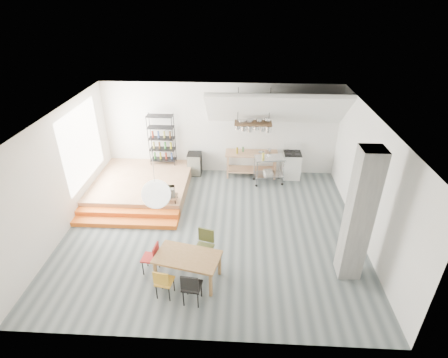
# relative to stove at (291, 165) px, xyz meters

# --- Properties ---
(floor) EXTENTS (8.00, 8.00, 0.00)m
(floor) POSITION_rel_stove_xyz_m (-2.50, -3.16, -0.48)
(floor) COLOR #4D5659
(floor) RESTS_ON ground
(wall_back) EXTENTS (8.00, 0.04, 3.20)m
(wall_back) POSITION_rel_stove_xyz_m (-2.50, 0.34, 1.12)
(wall_back) COLOR silver
(wall_back) RESTS_ON ground
(wall_left) EXTENTS (0.04, 7.00, 3.20)m
(wall_left) POSITION_rel_stove_xyz_m (-6.50, -3.16, 1.12)
(wall_left) COLOR silver
(wall_left) RESTS_ON ground
(wall_right) EXTENTS (0.04, 7.00, 3.20)m
(wall_right) POSITION_rel_stove_xyz_m (1.50, -3.16, 1.12)
(wall_right) COLOR silver
(wall_right) RESTS_ON ground
(ceiling) EXTENTS (8.00, 7.00, 0.02)m
(ceiling) POSITION_rel_stove_xyz_m (-2.50, -3.16, 2.72)
(ceiling) COLOR white
(ceiling) RESTS_ON wall_back
(slope_ceiling) EXTENTS (4.40, 1.44, 1.32)m
(slope_ceiling) POSITION_rel_stove_xyz_m (-0.70, -0.26, 2.07)
(slope_ceiling) COLOR white
(slope_ceiling) RESTS_ON wall_back
(window_pane) EXTENTS (0.02, 2.50, 2.20)m
(window_pane) POSITION_rel_stove_xyz_m (-6.48, -1.66, 1.32)
(window_pane) COLOR white
(window_pane) RESTS_ON wall_left
(platform) EXTENTS (3.00, 3.00, 0.40)m
(platform) POSITION_rel_stove_xyz_m (-5.00, -1.16, -0.28)
(platform) COLOR #A57752
(platform) RESTS_ON ground
(step_lower) EXTENTS (3.00, 0.35, 0.13)m
(step_lower) POSITION_rel_stove_xyz_m (-5.00, -3.11, -0.41)
(step_lower) COLOR orange
(step_lower) RESTS_ON ground
(step_upper) EXTENTS (3.00, 0.35, 0.27)m
(step_upper) POSITION_rel_stove_xyz_m (-5.00, -2.76, -0.35)
(step_upper) COLOR orange
(step_upper) RESTS_ON ground
(concrete_column) EXTENTS (0.50, 0.50, 3.20)m
(concrete_column) POSITION_rel_stove_xyz_m (0.80, -4.66, 1.12)
(concrete_column) COLOR slate
(concrete_column) RESTS_ON ground
(kitchen_counter) EXTENTS (1.80, 0.60, 0.91)m
(kitchen_counter) POSITION_rel_stove_xyz_m (-1.40, -0.01, 0.15)
(kitchen_counter) COLOR #A57752
(kitchen_counter) RESTS_ON ground
(stove) EXTENTS (0.60, 0.60, 1.18)m
(stove) POSITION_rel_stove_xyz_m (0.00, 0.00, 0.00)
(stove) COLOR white
(stove) RESTS_ON ground
(pot_rack) EXTENTS (1.20, 0.50, 1.43)m
(pot_rack) POSITION_rel_stove_xyz_m (-1.37, -0.23, 1.50)
(pot_rack) COLOR #3B2917
(pot_rack) RESTS_ON ceiling
(wire_shelving) EXTENTS (0.88, 0.38, 1.80)m
(wire_shelving) POSITION_rel_stove_xyz_m (-4.50, 0.04, 0.85)
(wire_shelving) COLOR black
(wire_shelving) RESTS_ON platform
(microwave_shelf) EXTENTS (0.60, 0.40, 0.16)m
(microwave_shelf) POSITION_rel_stove_xyz_m (-3.90, -2.41, 0.07)
(microwave_shelf) COLOR #A57752
(microwave_shelf) RESTS_ON platform
(paper_lantern) EXTENTS (0.60, 0.60, 0.60)m
(paper_lantern) POSITION_rel_stove_xyz_m (-3.48, -4.95, 1.72)
(paper_lantern) COLOR white
(paper_lantern) RESTS_ON ceiling
(dining_table) EXTENTS (1.57, 1.10, 0.68)m
(dining_table) POSITION_rel_stove_xyz_m (-2.90, -5.08, 0.13)
(dining_table) COLOR olive
(dining_table) RESTS_ON ground
(chair_mustard) EXTENTS (0.42, 0.42, 0.79)m
(chair_mustard) POSITION_rel_stove_xyz_m (-3.34, -5.64, -0.01)
(chair_mustard) COLOR #BC8520
(chair_mustard) RESTS_ON ground
(chair_black) EXTENTS (0.43, 0.43, 0.85)m
(chair_black) POSITION_rel_stove_xyz_m (-2.73, -5.78, 0.03)
(chair_black) COLOR black
(chair_black) RESTS_ON ground
(chair_olive) EXTENTS (0.51, 0.51, 0.91)m
(chair_olive) POSITION_rel_stove_xyz_m (-2.58, -4.48, 0.06)
(chair_olive) COLOR #505629
(chair_olive) RESTS_ON ground
(chair_red) EXTENTS (0.40, 0.40, 0.79)m
(chair_red) POSITION_rel_stove_xyz_m (-3.75, -4.88, -0.01)
(chair_red) COLOR #A91A18
(chair_red) RESTS_ON ground
(rolling_cart) EXTENTS (1.04, 0.69, 0.96)m
(rolling_cart) POSITION_rel_stove_xyz_m (-0.82, -0.46, 0.14)
(rolling_cart) COLOR silver
(rolling_cart) RESTS_ON ground
(mini_fridge) EXTENTS (0.47, 0.47, 0.80)m
(mini_fridge) POSITION_rel_stove_xyz_m (-3.40, 0.04, -0.08)
(mini_fridge) COLOR black
(mini_fridge) RESTS_ON ground
(microwave) EXTENTS (0.54, 0.42, 0.27)m
(microwave) POSITION_rel_stove_xyz_m (-3.90, -2.41, 0.22)
(microwave) COLOR beige
(microwave) RESTS_ON microwave_shelf
(bowl) EXTENTS (0.24, 0.24, 0.05)m
(bowl) POSITION_rel_stove_xyz_m (-1.07, -0.06, 0.46)
(bowl) COLOR silver
(bowl) RESTS_ON kitchen_counter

